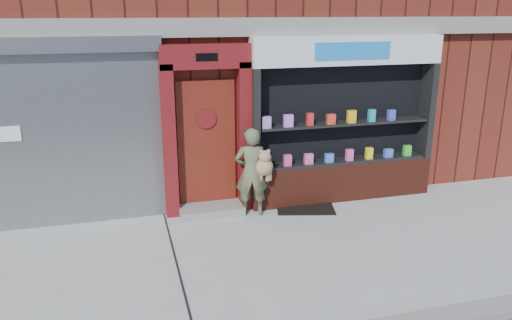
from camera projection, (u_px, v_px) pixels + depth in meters
name	position (u px, v px, depth m)	size (l,w,h in m)	color
ground	(283.00, 252.00, 7.34)	(80.00, 80.00, 0.00)	#9E9E99
shutter_bay	(65.00, 123.00, 7.85)	(3.10, 0.30, 3.04)	gray
red_door_bay	(207.00, 131.00, 8.44)	(1.52, 0.58, 2.90)	#5D1013
pharmacy_bay	(343.00, 127.00, 9.06)	(3.50, 0.41, 3.00)	maroon
woman	(253.00, 171.00, 8.48)	(0.68, 0.48, 1.54)	#5C6140
doormat	(305.00, 207.00, 8.98)	(1.01, 0.71, 0.03)	black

